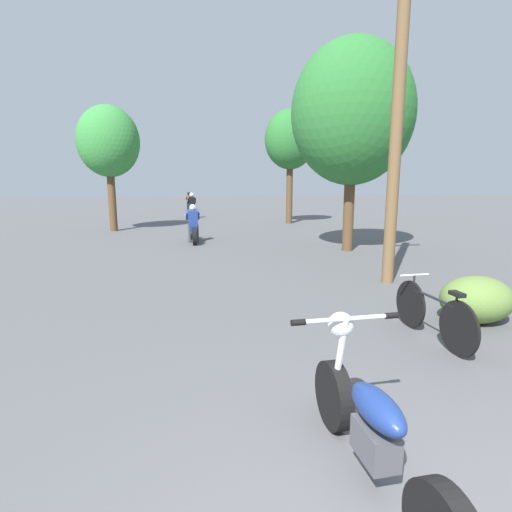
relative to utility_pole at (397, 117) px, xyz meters
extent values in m
cylinder|color=brown|center=(0.00, 0.00, -0.09)|extent=(0.24, 0.24, 6.48)
cylinder|color=#513A23|center=(0.89, 3.93, -1.87)|extent=(0.32, 0.32, 2.92)
ellipsoid|color=#286B2D|center=(0.89, 3.93, 0.74)|extent=(3.62, 3.26, 4.17)
cylinder|color=#513A23|center=(1.51, 12.35, -1.64)|extent=(0.32, 0.32, 3.38)
ellipsoid|color=#286B2D|center=(1.51, 12.35, 0.85)|extent=(2.55, 2.30, 2.93)
cylinder|color=#513A23|center=(-6.88, 10.75, -1.85)|extent=(0.32, 0.32, 2.96)
ellipsoid|color=#337F38|center=(-6.88, 10.75, 0.44)|extent=(2.56, 2.30, 2.94)
ellipsoid|color=#5B7A38|center=(0.03, -2.47, -2.98)|extent=(1.10, 0.88, 0.70)
cylinder|color=black|center=(-3.09, -4.50, -3.04)|extent=(0.12, 0.58, 0.58)
ellipsoid|color=navy|center=(-3.09, -5.21, -2.73)|extent=(0.24, 0.60, 0.21)
cube|color=#4C4C51|center=(-3.09, -5.21, -2.99)|extent=(0.20, 0.36, 0.24)
cylinder|color=silver|center=(-3.09, -4.59, -2.67)|extent=(0.06, 0.23, 0.75)
cylinder|color=silver|center=(-3.09, -4.68, -2.30)|extent=(0.77, 0.04, 0.04)
cylinder|color=black|center=(-3.48, -4.68, -2.30)|extent=(0.11, 0.05, 0.05)
cylinder|color=black|center=(-2.71, -4.68, -2.30)|extent=(0.11, 0.05, 0.05)
sphere|color=silver|center=(-3.09, -4.59, -2.38)|extent=(0.21, 0.21, 0.21)
cylinder|color=black|center=(-3.68, 7.34, -3.04)|extent=(0.12, 0.59, 0.59)
cylinder|color=black|center=(-3.68, 5.98, -3.04)|extent=(0.12, 0.59, 0.59)
cube|color=navy|center=(-3.68, 6.66, -2.86)|extent=(0.20, 0.87, 0.28)
cylinder|color=silver|center=(-3.68, 7.24, -2.39)|extent=(0.50, 0.03, 0.03)
cylinder|color=#38383D|center=(-3.81, 6.61, -3.02)|extent=(0.11, 0.11, 0.61)
cylinder|color=#38383D|center=(-3.55, 6.61, -3.02)|extent=(0.11, 0.11, 0.61)
cube|color=navy|center=(-3.68, 6.64, -2.46)|extent=(0.34, 0.27, 0.53)
cylinder|color=navy|center=(-3.88, 6.80, -2.41)|extent=(0.08, 0.42, 0.33)
cylinder|color=navy|center=(-3.48, 6.80, -2.41)|extent=(0.08, 0.42, 0.33)
sphere|color=white|center=(-3.68, 6.68, -2.11)|extent=(0.21, 0.21, 0.21)
cylinder|color=black|center=(-3.23, 17.06, -2.99)|extent=(0.12, 0.67, 0.67)
cylinder|color=black|center=(-3.23, 15.55, -2.99)|extent=(0.12, 0.67, 0.67)
cube|color=#0C4723|center=(-3.23, 16.30, -2.81)|extent=(0.20, 0.96, 0.28)
cylinder|color=silver|center=(-3.23, 16.96, -2.31)|extent=(0.50, 0.03, 0.03)
cylinder|color=slate|center=(-3.36, 16.25, -3.00)|extent=(0.11, 0.11, 0.66)
cylinder|color=slate|center=(-3.10, 16.25, -3.00)|extent=(0.11, 0.11, 0.66)
cube|color=black|center=(-3.23, 16.28, -2.38)|extent=(0.34, 0.28, 0.61)
cylinder|color=black|center=(-3.43, 16.44, -2.32)|extent=(0.08, 0.48, 0.37)
cylinder|color=black|center=(-3.03, 16.44, -2.32)|extent=(0.08, 0.48, 0.37)
sphere|color=white|center=(-3.23, 16.32, -1.96)|extent=(0.25, 0.25, 0.25)
cylinder|color=black|center=(-3.09, 24.33, -3.04)|extent=(0.12, 0.59, 0.59)
cylinder|color=black|center=(-3.09, 22.95, -3.04)|extent=(0.12, 0.59, 0.59)
cube|color=navy|center=(-3.09, 23.64, -2.86)|extent=(0.20, 0.89, 0.28)
cylinder|color=silver|center=(-3.09, 24.23, -2.39)|extent=(0.50, 0.03, 0.03)
cylinder|color=#282D3D|center=(-3.22, 23.59, -3.02)|extent=(0.11, 0.11, 0.61)
cylinder|color=#282D3D|center=(-2.96, 23.59, -3.02)|extent=(0.11, 0.11, 0.61)
cube|color=brown|center=(-3.09, 23.62, -2.46)|extent=(0.34, 0.27, 0.53)
cylinder|color=brown|center=(-3.29, 23.78, -2.41)|extent=(0.08, 0.42, 0.33)
cylinder|color=brown|center=(-2.89, 23.78, -2.41)|extent=(0.08, 0.42, 0.33)
sphere|color=black|center=(-3.09, 23.66, -2.08)|extent=(0.24, 0.24, 0.24)
cylinder|color=black|center=(-1.05, -2.45, -2.99)|extent=(0.04, 0.68, 0.68)
cylinder|color=black|center=(-1.05, -3.46, -2.99)|extent=(0.04, 0.68, 0.68)
cylinder|color=black|center=(-1.05, -2.95, -2.75)|extent=(0.04, 0.81, 0.04)
cylinder|color=black|center=(-1.05, -3.38, -2.79)|extent=(0.03, 0.03, 0.41)
cube|color=black|center=(-1.05, -3.38, -2.58)|extent=(0.10, 0.20, 0.05)
cylinder|color=black|center=(-1.05, -2.50, -2.77)|extent=(0.03, 0.03, 0.44)
cylinder|color=silver|center=(-1.05, -2.50, -2.55)|extent=(0.44, 0.03, 0.03)
camera|label=1|loc=(-4.38, -7.42, -1.26)|focal=28.00mm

